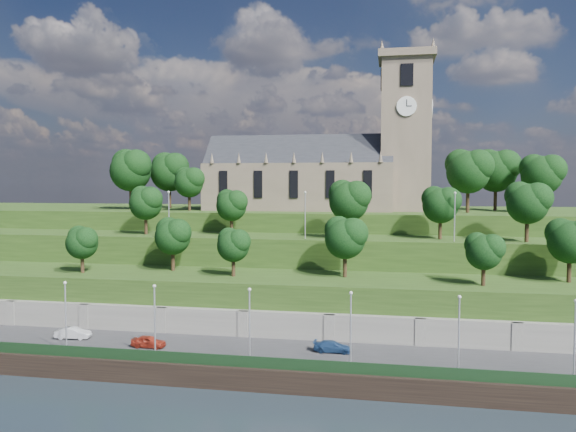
% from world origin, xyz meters
% --- Properties ---
extents(ground, '(320.00, 320.00, 0.00)m').
position_xyz_m(ground, '(0.00, 0.00, 0.00)').
color(ground, black).
rests_on(ground, ground).
extents(promenade, '(160.00, 12.00, 2.00)m').
position_xyz_m(promenade, '(0.00, 6.00, 1.00)').
color(promenade, '#2D2D30').
rests_on(promenade, ground).
extents(quay_wall, '(160.00, 0.50, 2.20)m').
position_xyz_m(quay_wall, '(0.00, -0.05, 1.10)').
color(quay_wall, black).
rests_on(quay_wall, ground).
extents(fence, '(160.00, 0.10, 1.20)m').
position_xyz_m(fence, '(0.00, 0.60, 2.60)').
color(fence, '#173419').
rests_on(fence, promenade).
extents(retaining_wall, '(160.00, 2.10, 5.00)m').
position_xyz_m(retaining_wall, '(0.00, 11.97, 2.50)').
color(retaining_wall, slate).
rests_on(retaining_wall, ground).
extents(embankment_lower, '(160.00, 12.00, 8.00)m').
position_xyz_m(embankment_lower, '(0.00, 18.00, 4.00)').
color(embankment_lower, '#233D14').
rests_on(embankment_lower, ground).
extents(embankment_upper, '(160.00, 10.00, 12.00)m').
position_xyz_m(embankment_upper, '(0.00, 29.00, 6.00)').
color(embankment_upper, '#233D14').
rests_on(embankment_upper, ground).
extents(hilltop, '(160.00, 32.00, 15.00)m').
position_xyz_m(hilltop, '(0.00, 50.00, 7.50)').
color(hilltop, '#233D14').
rests_on(hilltop, ground).
extents(church, '(38.60, 12.35, 27.60)m').
position_xyz_m(church, '(0.79, 45.98, 22.52)').
color(church, brown).
rests_on(church, hilltop).
extents(trees_lower, '(65.57, 8.61, 7.61)m').
position_xyz_m(trees_lower, '(3.92, 18.46, 12.75)').
color(trees_lower, black).
rests_on(trees_lower, embankment_lower).
extents(trees_upper, '(59.42, 8.03, 8.21)m').
position_xyz_m(trees_upper, '(5.60, 27.99, 17.19)').
color(trees_upper, black).
rests_on(trees_upper, embankment_upper).
extents(trees_hilltop, '(76.19, 16.02, 10.74)m').
position_xyz_m(trees_hilltop, '(0.75, 44.91, 21.87)').
color(trees_hilltop, black).
rests_on(trees_hilltop, hilltop).
extents(lamp_posts_promenade, '(60.36, 0.36, 7.46)m').
position_xyz_m(lamp_posts_promenade, '(-2.00, 2.50, 6.33)').
color(lamp_posts_promenade, '#B2B2B7').
rests_on(lamp_posts_promenade, promenade).
extents(lamp_posts_upper, '(40.36, 0.36, 6.60)m').
position_xyz_m(lamp_posts_upper, '(0.00, 26.00, 15.89)').
color(lamp_posts_upper, '#B2B2B7').
rests_on(lamp_posts_upper, embankment_upper).
extents(car_left, '(3.80, 1.65, 1.28)m').
position_xyz_m(car_left, '(-13.99, 5.29, 2.64)').
color(car_left, maroon).
rests_on(car_left, promenade).
extents(car_middle, '(4.08, 1.80, 1.30)m').
position_xyz_m(car_middle, '(-23.90, 6.89, 2.65)').
color(car_middle, '#A3A4A8').
rests_on(car_middle, promenade).
extents(car_right, '(4.03, 1.68, 1.16)m').
position_xyz_m(car_right, '(5.80, 7.21, 2.58)').
color(car_right, navy).
rests_on(car_right, promenade).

